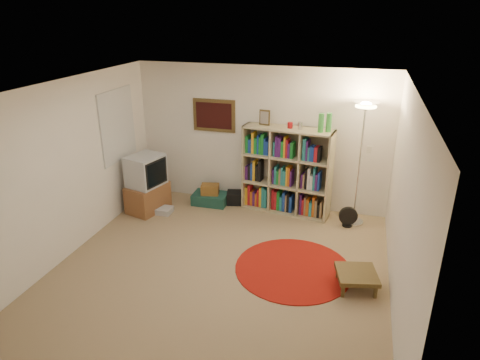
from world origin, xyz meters
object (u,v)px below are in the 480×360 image
(bookshelf, at_px, (286,172))
(side_table, at_px, (357,275))
(floor_lamp, at_px, (364,124))
(suitcase, at_px, (210,199))
(tv_stand, at_px, (147,185))
(floor_fan, at_px, (348,217))

(bookshelf, distance_m, side_table, 2.45)
(floor_lamp, bearing_deg, bookshelf, 173.42)
(bookshelf, xyz_separation_m, suitcase, (-1.37, -0.10, -0.64))
(bookshelf, bearing_deg, side_table, -49.02)
(floor_lamp, xyz_separation_m, tv_stand, (-3.55, -0.52, -1.21))
(tv_stand, relative_size, suitcase, 1.62)
(tv_stand, relative_size, side_table, 1.70)
(bookshelf, xyz_separation_m, tv_stand, (-2.34, -0.66, -0.24))
(bookshelf, distance_m, floor_fan, 1.29)
(suitcase, xyz_separation_m, side_table, (2.68, -1.90, 0.09))
(floor_fan, height_order, suitcase, floor_fan)
(bookshelf, xyz_separation_m, floor_fan, (1.12, -0.31, -0.56))
(floor_fan, relative_size, suitcase, 0.55)
(suitcase, height_order, side_table, side_table)
(floor_lamp, height_order, floor_fan, floor_lamp)
(tv_stand, xyz_separation_m, side_table, (3.65, -1.34, -0.30))
(suitcase, bearing_deg, floor_fan, -6.04)
(floor_fan, height_order, side_table, floor_fan)
(floor_lamp, distance_m, suitcase, 3.04)
(floor_fan, bearing_deg, tv_stand, 174.16)
(bookshelf, distance_m, floor_lamp, 1.56)
(bookshelf, bearing_deg, floor_lamp, 1.03)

